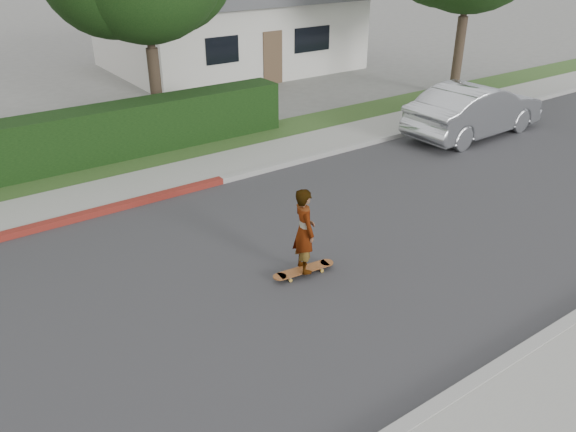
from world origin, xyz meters
name	(u,v)px	position (x,y,z in m)	size (l,w,h in m)	color
ground	(281,267)	(0.00, 0.00, 0.00)	(120.00, 120.00, 0.00)	slate
road	(281,267)	(0.00, 0.00, 0.01)	(60.00, 8.00, 0.01)	#2D2D30
curb_near	(455,396)	(0.00, -4.10, 0.07)	(60.00, 0.20, 0.15)	#9E9E99
curb_far	(185,190)	(0.00, 4.10, 0.07)	(60.00, 0.20, 0.15)	#9E9E99
sidewalk_far	(169,178)	(0.00, 5.00, 0.06)	(60.00, 1.60, 0.12)	gray
planting_strip	(145,160)	(0.00, 6.60, 0.05)	(60.00, 1.60, 0.10)	#2D4C1E
hedge	(17,151)	(-3.00, 7.20, 0.75)	(15.00, 1.00, 1.50)	black
house	(227,19)	(8.00, 16.00, 2.10)	(10.60, 8.60, 4.30)	beige
skateboard	(304,270)	(0.18, -0.47, 0.11)	(1.25, 0.37, 0.11)	gold
skateboarder	(304,231)	(0.18, -0.47, 0.92)	(0.58, 0.38, 1.59)	white
car_silver	(475,110)	(9.17, 2.97, 0.79)	(1.67, 4.80, 1.58)	#B9BCC0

